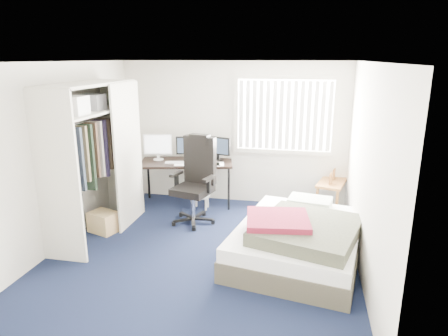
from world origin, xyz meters
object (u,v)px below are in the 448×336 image
nightstand (332,185)px  desk (187,160)px  office_chair (195,189)px  bed (299,238)px

nightstand → desk: bearing=-177.9°
office_chair → bed: size_ratio=0.61×
desk → nightstand: bearing=2.1°
desk → office_chair: size_ratio=1.24×
nightstand → bed: (-0.49, -1.79, -0.20)m
desk → bed: bearing=-40.0°
desk → office_chair: 0.87m
desk → bed: 2.68m
office_chair → desk: bearing=116.1°
office_chair → bed: bearing=-30.0°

